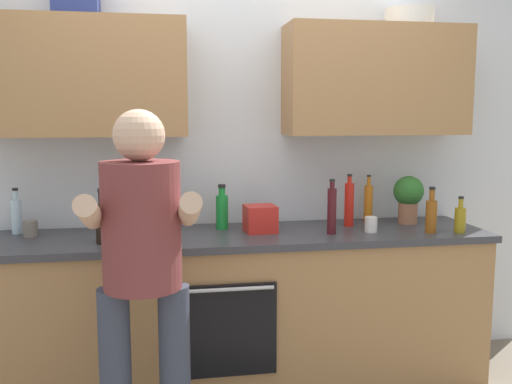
{
  "coord_description": "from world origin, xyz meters",
  "views": [
    {
      "loc": [
        -0.46,
        -3.13,
        1.57
      ],
      "look_at": [
        0.06,
        -0.1,
        1.15
      ],
      "focal_mm": 39.72,
      "sensor_mm": 36.0,
      "label": 1
    }
  ],
  "objects_px": {
    "bottle_juice": "(368,203)",
    "cup_stoneware": "(30,229)",
    "bottle_syrup": "(431,215)",
    "bottle_hotsauce": "(349,204)",
    "person_standing": "(142,262)",
    "bottle_wine": "(332,210)",
    "knife_block": "(161,210)",
    "bottle_water": "(16,215)",
    "potted_herb": "(408,196)",
    "bottle_soda": "(222,210)",
    "bottle_oil": "(460,219)",
    "bottle_soy": "(103,221)",
    "cup_coffee": "(371,224)",
    "grocery_bag_crisps": "(260,219)"
  },
  "relations": [
    {
      "from": "cup_stoneware",
      "to": "potted_herb",
      "type": "xyz_separation_m",
      "value": [
        2.23,
        0.0,
        0.13
      ]
    },
    {
      "from": "bottle_oil",
      "to": "cup_stoneware",
      "type": "distance_m",
      "value": 2.42
    },
    {
      "from": "bottle_soda",
      "to": "knife_block",
      "type": "xyz_separation_m",
      "value": [
        -0.35,
        -0.01,
        0.02
      ]
    },
    {
      "from": "bottle_wine",
      "to": "bottle_oil",
      "type": "height_order",
      "value": "bottle_wine"
    },
    {
      "from": "bottle_water",
      "to": "bottle_juice",
      "type": "distance_m",
      "value": 2.09
    },
    {
      "from": "bottle_soy",
      "to": "bottle_hotsauce",
      "type": "height_order",
      "value": "bottle_hotsauce"
    },
    {
      "from": "bottle_soy",
      "to": "bottle_hotsauce",
      "type": "xyz_separation_m",
      "value": [
        1.43,
        0.23,
        0.02
      ]
    },
    {
      "from": "bottle_soy",
      "to": "bottle_wine",
      "type": "xyz_separation_m",
      "value": [
        1.25,
        0.03,
        0.02
      ]
    },
    {
      "from": "bottle_water",
      "to": "knife_block",
      "type": "distance_m",
      "value": 0.81
    },
    {
      "from": "bottle_juice",
      "to": "bottle_wine",
      "type": "relative_size",
      "value": 0.95
    },
    {
      "from": "bottle_syrup",
      "to": "bottle_water",
      "type": "bearing_deg",
      "value": 170.85
    },
    {
      "from": "bottle_syrup",
      "to": "grocery_bag_crisps",
      "type": "distance_m",
      "value": 0.98
    },
    {
      "from": "cup_stoneware",
      "to": "person_standing",
      "type": "bearing_deg",
      "value": -52.31
    },
    {
      "from": "bottle_oil",
      "to": "bottle_juice",
      "type": "bearing_deg",
      "value": 135.51
    },
    {
      "from": "bottle_syrup",
      "to": "potted_herb",
      "type": "bearing_deg",
      "value": 92.0
    },
    {
      "from": "bottle_soy",
      "to": "cup_stoneware",
      "type": "xyz_separation_m",
      "value": [
        -0.41,
        0.24,
        -0.07
      ]
    },
    {
      "from": "bottle_juice",
      "to": "bottle_soy",
      "type": "bearing_deg",
      "value": -168.24
    },
    {
      "from": "person_standing",
      "to": "cup_stoneware",
      "type": "relative_size",
      "value": 17.97
    },
    {
      "from": "person_standing",
      "to": "bottle_soy",
      "type": "height_order",
      "value": "person_standing"
    },
    {
      "from": "bottle_soda",
      "to": "bottle_oil",
      "type": "xyz_separation_m",
      "value": [
        1.33,
        -0.34,
        -0.03
      ]
    },
    {
      "from": "bottle_juice",
      "to": "cup_coffee",
      "type": "height_order",
      "value": "bottle_juice"
    },
    {
      "from": "cup_stoneware",
      "to": "potted_herb",
      "type": "distance_m",
      "value": 2.23
    },
    {
      "from": "grocery_bag_crisps",
      "to": "bottle_syrup",
      "type": "bearing_deg",
      "value": -11.35
    },
    {
      "from": "cup_coffee",
      "to": "potted_herb",
      "type": "bearing_deg",
      "value": 33.09
    },
    {
      "from": "grocery_bag_crisps",
      "to": "cup_stoneware",
      "type": "bearing_deg",
      "value": 175.93
    },
    {
      "from": "bottle_soy",
      "to": "bottle_soda",
      "type": "bearing_deg",
      "value": 22.56
    },
    {
      "from": "bottle_water",
      "to": "knife_block",
      "type": "bearing_deg",
      "value": -5.37
    },
    {
      "from": "bottle_soy",
      "to": "cup_stoneware",
      "type": "height_order",
      "value": "bottle_soy"
    },
    {
      "from": "cup_stoneware",
      "to": "bottle_soda",
      "type": "bearing_deg",
      "value": 1.6
    },
    {
      "from": "bottle_soy",
      "to": "bottle_syrup",
      "type": "distance_m",
      "value": 1.82
    },
    {
      "from": "person_standing",
      "to": "bottle_water",
      "type": "relative_size",
      "value": 6.11
    },
    {
      "from": "bottle_hotsauce",
      "to": "potted_herb",
      "type": "relative_size",
      "value": 1.07
    },
    {
      "from": "bottle_juice",
      "to": "cup_coffee",
      "type": "bearing_deg",
      "value": -107.67
    },
    {
      "from": "bottle_soy",
      "to": "knife_block",
      "type": "distance_m",
      "value": 0.4
    },
    {
      "from": "bottle_syrup",
      "to": "bottle_hotsauce",
      "type": "height_order",
      "value": "bottle_hotsauce"
    },
    {
      "from": "bottle_water",
      "to": "bottle_hotsauce",
      "type": "height_order",
      "value": "bottle_hotsauce"
    },
    {
      "from": "bottle_juice",
      "to": "bottle_oil",
      "type": "xyz_separation_m",
      "value": [
        0.4,
        -0.4,
        -0.04
      ]
    },
    {
      "from": "cup_coffee",
      "to": "bottle_soda",
      "type": "bearing_deg",
      "value": 164.13
    },
    {
      "from": "cup_coffee",
      "to": "potted_herb",
      "type": "relative_size",
      "value": 0.3
    },
    {
      "from": "bottle_hotsauce",
      "to": "potted_herb",
      "type": "distance_m",
      "value": 0.39
    },
    {
      "from": "person_standing",
      "to": "bottle_water",
      "type": "distance_m",
      "value": 1.16
    },
    {
      "from": "bottle_water",
      "to": "grocery_bag_crisps",
      "type": "xyz_separation_m",
      "value": [
        1.37,
        -0.18,
        -0.03
      ]
    },
    {
      "from": "person_standing",
      "to": "knife_block",
      "type": "bearing_deg",
      "value": 83.96
    },
    {
      "from": "bottle_soda",
      "to": "bottle_juice",
      "type": "distance_m",
      "value": 0.93
    },
    {
      "from": "person_standing",
      "to": "bottle_wine",
      "type": "relative_size",
      "value": 5.1
    },
    {
      "from": "bottle_juice",
      "to": "cup_stoneware",
      "type": "xyz_separation_m",
      "value": [
        -2.0,
        -0.09,
        -0.08
      ]
    },
    {
      "from": "bottle_soda",
      "to": "grocery_bag_crisps",
      "type": "bearing_deg",
      "value": -30.27
    },
    {
      "from": "bottle_hotsauce",
      "to": "bottle_oil",
      "type": "height_order",
      "value": "bottle_hotsauce"
    },
    {
      "from": "bottle_hotsauce",
      "to": "cup_coffee",
      "type": "xyz_separation_m",
      "value": [
        0.07,
        -0.19,
        -0.09
      ]
    },
    {
      "from": "bottle_syrup",
      "to": "bottle_hotsauce",
      "type": "xyz_separation_m",
      "value": [
        -0.4,
        0.27,
        0.03
      ]
    }
  ]
}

